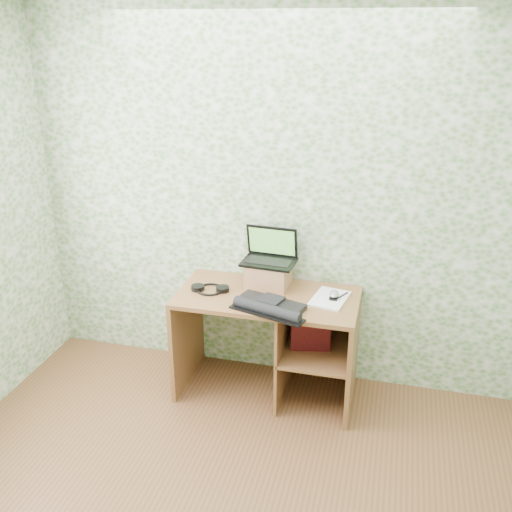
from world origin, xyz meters
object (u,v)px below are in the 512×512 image
(desk, at_px, (279,330))
(laptop, at_px, (270,254))
(riser, at_px, (269,275))
(keyboard, at_px, (269,306))
(notepad, at_px, (330,299))

(desk, bearing_deg, laptop, 124.46)
(desk, relative_size, riser, 4.31)
(riser, height_order, laptop, laptop)
(keyboard, bearing_deg, desk, 101.44)
(riser, relative_size, laptop, 0.76)
(riser, distance_m, keyboard, 0.36)
(desk, height_order, laptop, laptop)
(desk, relative_size, laptop, 3.26)
(riser, relative_size, keyboard, 0.55)
(notepad, bearing_deg, keyboard, -135.60)
(laptop, xyz_separation_m, notepad, (0.43, -0.14, -0.22))
(laptop, distance_m, keyboard, 0.44)
(notepad, bearing_deg, desk, -168.01)
(desk, height_order, notepad, notepad)
(desk, distance_m, laptop, 0.53)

